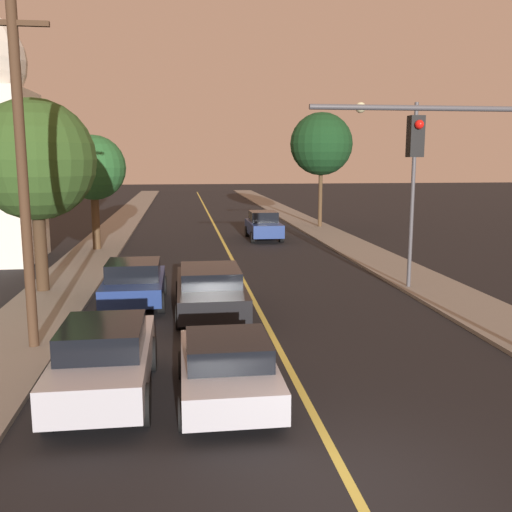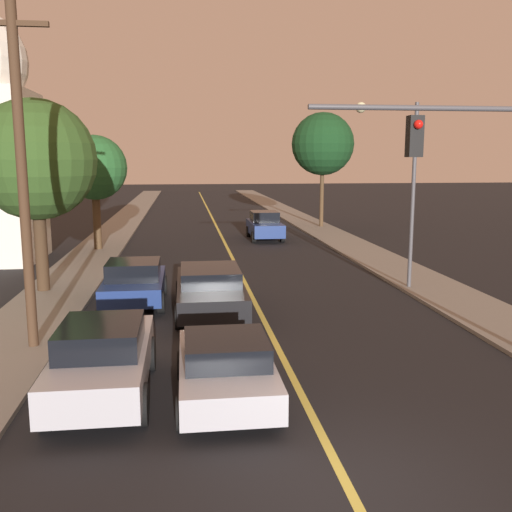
{
  "view_description": "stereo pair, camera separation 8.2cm",
  "coord_description": "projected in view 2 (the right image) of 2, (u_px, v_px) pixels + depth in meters",
  "views": [
    {
      "loc": [
        -2.33,
        -7.26,
        4.63
      ],
      "look_at": [
        0.0,
        10.35,
        1.6
      ],
      "focal_mm": 40.0,
      "sensor_mm": 36.0,
      "label": 1
    },
    {
      "loc": [
        -2.25,
        -7.27,
        4.63
      ],
      "look_at": [
        0.0,
        10.35,
        1.6
      ],
      "focal_mm": 40.0,
      "sensor_mm": 36.0,
      "label": 2
    }
  ],
  "objects": [
    {
      "name": "car_outer_lane_front",
      "position": [
        103.0,
        358.0,
        11.09
      ],
      "size": [
        1.85,
        4.3,
        1.55
      ],
      "color": "#A5A8B2",
      "rests_on": "ground"
    },
    {
      "name": "road_surface",
      "position": [
        213.0,
        220.0,
        43.37
      ],
      "size": [
        10.73,
        80.0,
        0.01
      ],
      "color": "black",
      "rests_on": "ground"
    },
    {
      "name": "car_far_oncoming",
      "position": [
        265.0,
        225.0,
        33.06
      ],
      "size": [
        1.86,
        4.24,
        1.63
      ],
      "rotation": [
        0.0,
        0.0,
        3.14
      ],
      "color": "navy",
      "rests_on": "ground"
    },
    {
      "name": "sidewalk_right",
      "position": [
        299.0,
        219.0,
        44.19
      ],
      "size": [
        2.5,
        80.0,
        0.12
      ],
      "color": "gray",
      "rests_on": "ground"
    },
    {
      "name": "car_near_lane_front",
      "position": [
        226.0,
        367.0,
        10.98
      ],
      "size": [
        1.9,
        3.81,
        1.3
      ],
      "color": "#A5A8B2",
      "rests_on": "ground"
    },
    {
      "name": "tree_left_near",
      "position": [
        94.0,
        168.0,
        28.31
      ],
      "size": [
        3.21,
        3.21,
        5.7
      ],
      "color": "#4C3823",
      "rests_on": "ground"
    },
    {
      "name": "tree_left_far",
      "position": [
        36.0,
        160.0,
        19.13
      ],
      "size": [
        4.07,
        4.07,
        6.52
      ],
      "color": "#3D2B1C",
      "rests_on": "ground"
    },
    {
      "name": "traffic_signal_mast",
      "position": [
        481.0,
        180.0,
        12.89
      ],
      "size": [
        5.42,
        0.42,
        5.86
      ],
      "color": "#47474C",
      "rests_on": "ground"
    },
    {
      "name": "streetlamp_right",
      "position": [
        398.0,
        168.0,
        19.64
      ],
      "size": [
        2.22,
        0.36,
        6.42
      ],
      "color": "#47474C",
      "rests_on": "ground"
    },
    {
      "name": "car_near_lane_second",
      "position": [
        210.0,
        289.0,
        17.18
      ],
      "size": [
        2.08,
        5.04,
        1.45
      ],
      "color": "black",
      "rests_on": "ground"
    },
    {
      "name": "utility_pole_left",
      "position": [
        22.0,
        172.0,
        13.26
      ],
      "size": [
        1.6,
        0.24,
        8.1
      ],
      "color": "#422D1E",
      "rests_on": "ground"
    },
    {
      "name": "sidewalk_left",
      "position": [
        125.0,
        221.0,
        42.54
      ],
      "size": [
        2.5,
        80.0,
        0.12
      ],
      "color": "gray",
      "rests_on": "ground"
    },
    {
      "name": "tree_right_near",
      "position": [
        323.0,
        144.0,
        37.73
      ],
      "size": [
        4.13,
        4.13,
        7.56
      ],
      "color": "#4C3823",
      "rests_on": "ground"
    },
    {
      "name": "car_outer_lane_second",
      "position": [
        134.0,
        282.0,
        18.26
      ],
      "size": [
        1.98,
        3.91,
        1.44
      ],
      "color": "navy",
      "rests_on": "ground"
    },
    {
      "name": "ground_plane",
      "position": [
        347.0,
        486.0,
        8.17
      ],
      "size": [
        200.0,
        200.0,
        0.0
      ],
      "primitive_type": "plane",
      "color": "black"
    }
  ]
}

